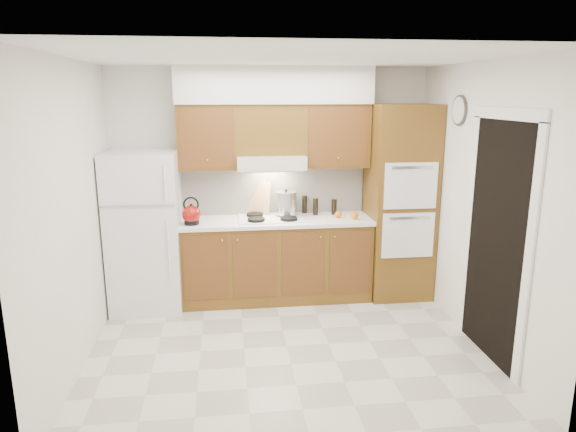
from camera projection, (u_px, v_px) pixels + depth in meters
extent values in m
plane|color=beige|center=(287.00, 346.00, 4.82)|extent=(3.60, 3.60, 0.00)
plane|color=white|center=(287.00, 57.00, 4.21)|extent=(3.60, 3.60, 0.00)
cube|color=white|center=(271.00, 183.00, 5.96)|extent=(3.60, 0.02, 2.60)
cube|color=white|center=(74.00, 217.00, 4.30)|extent=(0.02, 3.00, 2.60)
cube|color=white|center=(480.00, 206.00, 4.73)|extent=(0.02, 3.00, 2.60)
cube|color=white|center=(145.00, 231.00, 5.55)|extent=(0.75, 0.72, 1.72)
cube|color=brown|center=(276.00, 260.00, 5.87)|extent=(2.11, 0.60, 0.90)
cube|color=white|center=(276.00, 221.00, 5.75)|extent=(2.13, 0.62, 0.04)
cube|color=white|center=(274.00, 190.00, 5.97)|extent=(2.11, 0.03, 0.56)
cube|color=brown|center=(399.00, 202.00, 5.87)|extent=(0.70, 0.65, 2.20)
cube|color=brown|center=(207.00, 137.00, 5.59)|extent=(0.63, 0.33, 0.70)
cube|color=brown|center=(336.00, 136.00, 5.76)|extent=(0.73, 0.33, 0.70)
cube|color=silver|center=(271.00, 162.00, 5.68)|extent=(0.75, 0.45, 0.15)
cube|color=brown|center=(270.00, 130.00, 5.65)|extent=(0.75, 0.33, 0.55)
cube|color=silver|center=(274.00, 85.00, 5.54)|extent=(2.13, 0.36, 0.40)
cube|color=white|center=(272.00, 218.00, 5.76)|extent=(0.74, 0.50, 0.01)
cube|color=black|center=(496.00, 243.00, 4.45)|extent=(0.02, 0.90, 2.10)
cylinder|color=#3F3833|center=(459.00, 110.00, 5.06)|extent=(0.02, 0.30, 0.30)
sphere|color=maroon|center=(191.00, 214.00, 5.49)|extent=(0.23, 0.23, 0.20)
cube|color=tan|center=(258.00, 197.00, 5.93)|extent=(0.29, 0.20, 0.37)
cylinder|color=silver|center=(286.00, 203.00, 5.84)|extent=(0.30, 0.30, 0.25)
cylinder|color=black|center=(305.00, 204.00, 6.02)|extent=(0.07, 0.07, 0.21)
cylinder|color=black|center=(316.00, 207.00, 5.92)|extent=(0.08, 0.08, 0.19)
cylinder|color=black|center=(334.00, 207.00, 5.96)|extent=(0.08, 0.08, 0.18)
sphere|color=orange|center=(355.00, 216.00, 5.73)|extent=(0.09, 0.09, 0.08)
sphere|color=orange|center=(338.00, 214.00, 5.80)|extent=(0.09, 0.09, 0.08)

